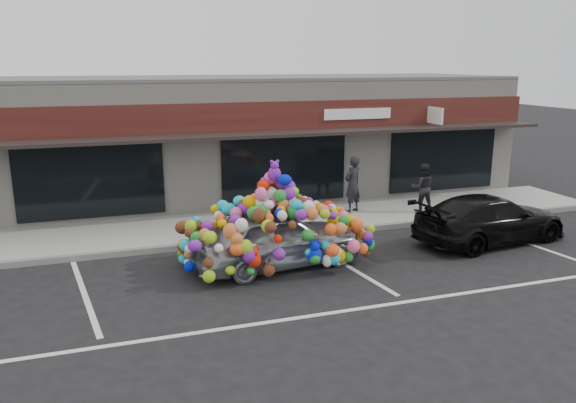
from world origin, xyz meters
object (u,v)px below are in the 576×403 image
object	(u,v)px
toy_car	(276,231)
black_sedan	(490,219)
pedestrian_a	(353,184)
pedestrian_b	(422,187)

from	to	relation	value
toy_car	black_sedan	xyz separation A→B (m)	(6.10, -0.06, -0.22)
pedestrian_a	pedestrian_b	size ratio (longest dim) A/B	1.16
black_sedan	pedestrian_b	distance (m)	3.02
toy_car	pedestrian_a	world-z (taller)	toy_car
black_sedan	pedestrian_a	size ratio (longest dim) A/B	2.50
black_sedan	pedestrian_a	xyz separation A→B (m)	(-2.46, 3.61, 0.40)
toy_car	pedestrian_b	size ratio (longest dim) A/B	3.00
black_sedan	pedestrian_a	world-z (taller)	pedestrian_a
pedestrian_a	pedestrian_b	distance (m)	2.24
pedestrian_a	pedestrian_b	xyz separation A→B (m)	(2.15, -0.62, -0.12)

